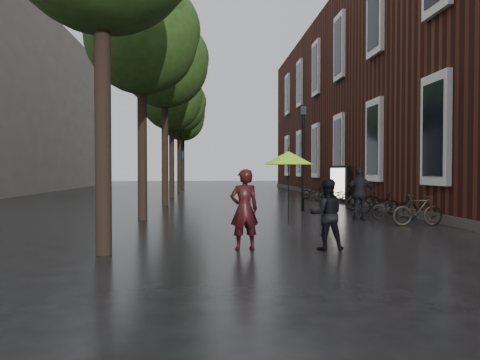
{
  "coord_description": "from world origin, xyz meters",
  "views": [
    {
      "loc": [
        -1.97,
        -7.72,
        1.69
      ],
      "look_at": [
        -0.91,
        5.3,
        1.39
      ],
      "focal_mm": 32.0,
      "sensor_mm": 36.0,
      "label": 1
    }
  ],
  "objects": [
    {
      "name": "pedestrian_walking",
      "position": [
        3.24,
        6.33,
        0.9
      ],
      "size": [
        1.1,
        0.56,
        1.79
      ],
      "primitive_type": "imported",
      "rotation": [
        0.0,
        0.0,
        3.02
      ],
      "color": "black",
      "rests_on": "ground"
    },
    {
      "name": "street_trees",
      "position": [
        -3.99,
        15.91,
        6.34
      ],
      "size": [
        4.33,
        34.03,
        8.91
      ],
      "color": "black",
      "rests_on": "ground"
    },
    {
      "name": "lamp_post",
      "position": [
        2.18,
        10.24,
        2.68
      ],
      "size": [
        0.23,
        0.23,
        4.41
      ],
      "rotation": [
        0.0,
        0.0,
        0.28
      ],
      "color": "black",
      "rests_on": "ground"
    },
    {
      "name": "person_burgundy",
      "position": [
        -1.14,
        1.32,
        0.86
      ],
      "size": [
        0.69,
        0.52,
        1.72
      ],
      "primitive_type": "imported",
      "rotation": [
        0.0,
        0.0,
        3.33
      ],
      "color": "black",
      "rests_on": "ground"
    },
    {
      "name": "cycle_sign",
      "position": [
        -3.47,
        18.96,
        1.88
      ],
      "size": [
        0.15,
        0.52,
        2.84
      ],
      "rotation": [
        0.0,
        0.0,
        0.29
      ],
      "color": "#262628",
      "rests_on": "ground"
    },
    {
      "name": "ad_lightbox",
      "position": [
        5.02,
        14.0,
        0.97
      ],
      "size": [
        0.29,
        1.28,
        1.93
      ],
      "rotation": [
        0.0,
        0.0,
        0.41
      ],
      "color": "black",
      "rests_on": "ground"
    },
    {
      "name": "lime_umbrella",
      "position": [
        -0.21,
        1.21,
        1.95
      ],
      "size": [
        1.1,
        1.1,
        1.62
      ],
      "rotation": [
        0.0,
        0.0,
        -0.08
      ],
      "color": "black",
      "rests_on": "ground"
    },
    {
      "name": "brick_building",
      "position": [
        10.47,
        19.46,
        5.99
      ],
      "size": [
        10.2,
        33.2,
        12.0
      ],
      "color": "#38160F",
      "rests_on": "ground"
    },
    {
      "name": "ground",
      "position": [
        0.0,
        0.0,
        0.0
      ],
      "size": [
        120.0,
        120.0,
        0.0
      ],
      "primitive_type": "plane",
      "color": "black"
    },
    {
      "name": "parked_bicycles",
      "position": [
        4.59,
        11.05,
        0.43
      ],
      "size": [
        1.96,
        12.98,
        0.95
      ],
      "color": "black",
      "rests_on": "ground"
    },
    {
      "name": "person_black",
      "position": [
        0.6,
        1.15,
        0.75
      ],
      "size": [
        0.79,
        0.65,
        1.51
      ],
      "primitive_type": "imported",
      "rotation": [
        0.0,
        0.0,
        3.03
      ],
      "color": "black",
      "rests_on": "ground"
    }
  ]
}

